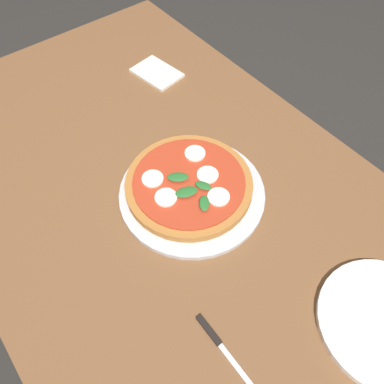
# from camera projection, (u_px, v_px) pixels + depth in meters

# --- Properties ---
(ground_plane) EXTENTS (6.00, 6.00, 0.00)m
(ground_plane) POSITION_uv_depth(u_px,v_px,m) (175.00, 304.00, 1.49)
(ground_plane) COLOR #2D2B28
(dining_table) EXTENTS (1.32, 0.83, 0.77)m
(dining_table) POSITION_uv_depth(u_px,v_px,m) (165.00, 212.00, 0.96)
(dining_table) COLOR brown
(dining_table) RESTS_ON ground_plane
(serving_tray) EXTENTS (0.31, 0.31, 0.01)m
(serving_tray) POSITION_uv_depth(u_px,v_px,m) (192.00, 193.00, 0.84)
(serving_tray) COLOR silver
(serving_tray) RESTS_ON dining_table
(pizza) EXTENTS (0.27, 0.27, 0.03)m
(pizza) POSITION_uv_depth(u_px,v_px,m) (189.00, 184.00, 0.84)
(pizza) COLOR #B27033
(pizza) RESTS_ON serving_tray
(napkin) EXTENTS (0.14, 0.11, 0.01)m
(napkin) POSITION_uv_depth(u_px,v_px,m) (157.00, 73.00, 1.08)
(napkin) COLOR white
(napkin) RESTS_ON dining_table
(knife) EXTENTS (0.16, 0.01, 0.01)m
(knife) POSITION_uv_depth(u_px,v_px,m) (220.00, 344.00, 0.67)
(knife) COLOR black
(knife) RESTS_ON dining_table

